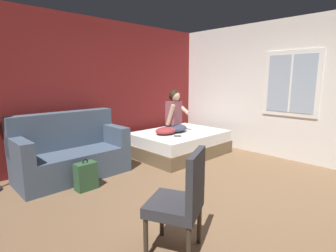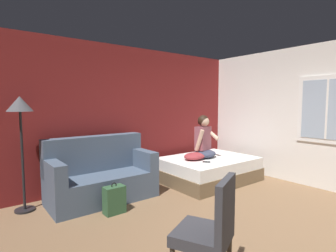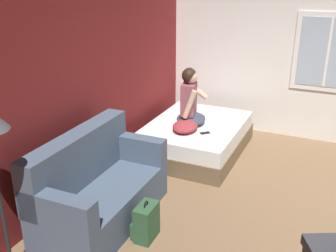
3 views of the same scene
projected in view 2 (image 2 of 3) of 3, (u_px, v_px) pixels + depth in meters
ground_plane at (271, 239)px, 3.08m from camera, size 40.00×40.00×0.00m
wall_back_accent at (136, 115)px, 5.39m from camera, size 9.82×0.16×2.70m
bed at (208, 169)px, 5.40m from camera, size 1.86×1.40×0.48m
couch at (101, 176)px, 4.35m from camera, size 1.71×0.83×1.04m
side_chair at (210, 228)px, 2.24m from camera, size 0.62×0.62×0.98m
person_seated at (204, 140)px, 5.38m from camera, size 0.59×0.53×0.88m
backpack at (114, 200)px, 3.81m from camera, size 0.30×0.24×0.46m
throw_pillow at (195, 156)px, 5.19m from camera, size 0.52×0.41×0.14m
cell_phone at (206, 162)px, 4.97m from camera, size 0.15×0.15×0.01m
floor_lamp at (20, 115)px, 3.77m from camera, size 0.36×0.36×1.70m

